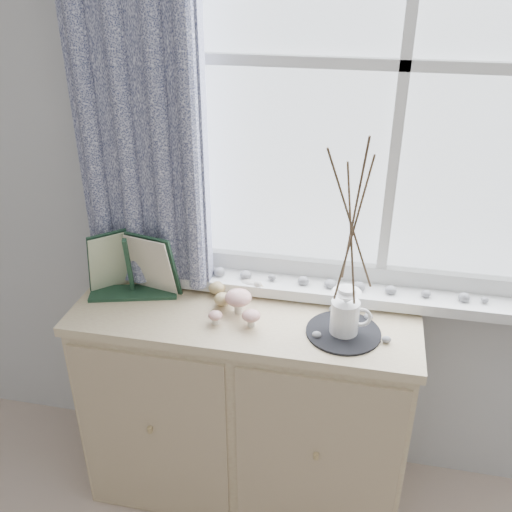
{
  "coord_description": "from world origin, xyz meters",
  "views": [
    {
      "loc": [
        0.22,
        0.15,
        1.95
      ],
      "look_at": [
        -0.1,
        1.7,
        1.1
      ],
      "focal_mm": 40.0,
      "sensor_mm": 36.0,
      "label": 1
    }
  ],
  "objects_px": {
    "botanical_book": "(127,268)",
    "twig_pitcher": "(353,222)",
    "sideboard": "(246,405)",
    "toadstool_cluster": "(239,304)"
  },
  "relations": [
    {
      "from": "botanical_book",
      "to": "twig_pitcher",
      "type": "xyz_separation_m",
      "value": [
        0.76,
        -0.06,
        0.27
      ]
    },
    {
      "from": "sideboard",
      "to": "toadstool_cluster",
      "type": "height_order",
      "value": "toadstool_cluster"
    },
    {
      "from": "sideboard",
      "to": "twig_pitcher",
      "type": "distance_m",
      "value": 0.89
    },
    {
      "from": "botanical_book",
      "to": "twig_pitcher",
      "type": "height_order",
      "value": "twig_pitcher"
    },
    {
      "from": "toadstool_cluster",
      "to": "twig_pitcher",
      "type": "bearing_deg",
      "value": -3.9
    },
    {
      "from": "sideboard",
      "to": "twig_pitcher",
      "type": "height_order",
      "value": "twig_pitcher"
    },
    {
      "from": "sideboard",
      "to": "toadstool_cluster",
      "type": "xyz_separation_m",
      "value": [
        -0.01,
        -0.03,
        0.47
      ]
    },
    {
      "from": "sideboard",
      "to": "toadstool_cluster",
      "type": "relative_size",
      "value": 6.82
    },
    {
      "from": "sideboard",
      "to": "toadstool_cluster",
      "type": "distance_m",
      "value": 0.47
    },
    {
      "from": "sideboard",
      "to": "toadstool_cluster",
      "type": "bearing_deg",
      "value": -114.74
    }
  ]
}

